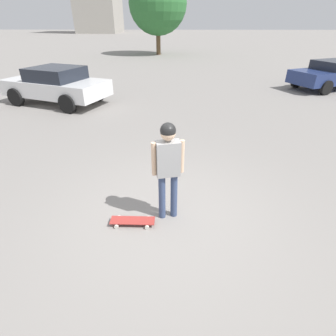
# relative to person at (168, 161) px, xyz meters

# --- Properties ---
(ground_plane) EXTENTS (220.00, 220.00, 0.00)m
(ground_plane) POSITION_rel_person_xyz_m (0.00, 0.00, -1.10)
(ground_plane) COLOR gray
(person) EXTENTS (0.28, 0.51, 1.73)m
(person) POSITION_rel_person_xyz_m (0.00, 0.00, 0.00)
(person) COLOR #38476B
(person) RESTS_ON ground_plane
(skateboard) EXTENTS (0.27, 0.75, 0.08)m
(skateboard) POSITION_rel_person_xyz_m (-0.24, 0.59, -1.03)
(skateboard) COLOR #A5332D
(skateboard) RESTS_ON ground_plane
(car_parked_near) EXTENTS (3.22, 4.57, 1.44)m
(car_parked_near) POSITION_rel_person_xyz_m (7.13, 4.78, -0.34)
(car_parked_near) COLOR silver
(car_parked_near) RESTS_ON ground_plane
(car_parked_far) EXTENTS (3.33, 4.57, 1.34)m
(car_parked_far) POSITION_rel_person_xyz_m (10.27, -7.87, -0.38)
(car_parked_far) COLOR navy
(car_parked_far) RESTS_ON ground_plane
(tree_distant) EXTENTS (5.47, 5.47, 7.17)m
(tree_distant) POSITION_rel_person_xyz_m (25.26, 1.80, 3.33)
(tree_distant) COLOR brown
(tree_distant) RESTS_ON ground_plane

